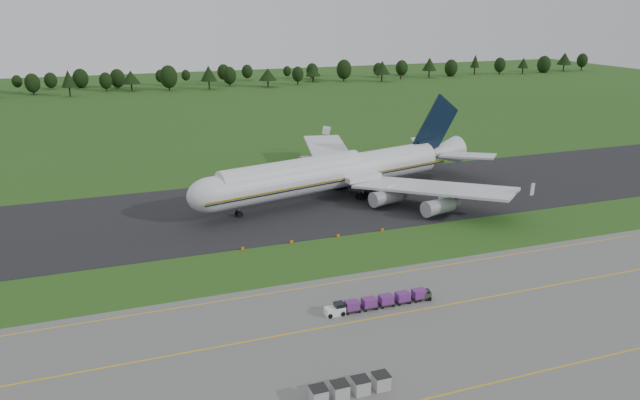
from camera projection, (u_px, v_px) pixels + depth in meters
name	position (u px, v px, depth m)	size (l,w,h in m)	color
ground	(297.00, 261.00, 101.29)	(600.00, 600.00, 0.00)	#244F17
apron	(390.00, 371.00, 70.87)	(300.00, 52.00, 0.06)	slate
taxiway	(254.00, 210.00, 126.32)	(300.00, 40.00, 0.08)	black
apron_markings	(365.00, 341.00, 77.13)	(300.00, 30.20, 0.01)	yellow
tree_line	(166.00, 77.00, 298.63)	(523.04, 22.75, 11.96)	black
aircraft	(335.00, 172.00, 132.86)	(71.01, 67.17, 19.92)	silver
baggage_train	(376.00, 302.00, 85.45)	(15.10, 1.60, 1.54)	white
utility_cart	(423.00, 296.00, 87.85)	(2.21, 1.56, 1.11)	#2E3324
uld_row	(350.00, 388.00, 66.32)	(8.96, 1.76, 1.74)	#A6A6A6
edge_markers	(315.00, 239.00, 109.86)	(26.68, 0.30, 0.60)	orange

